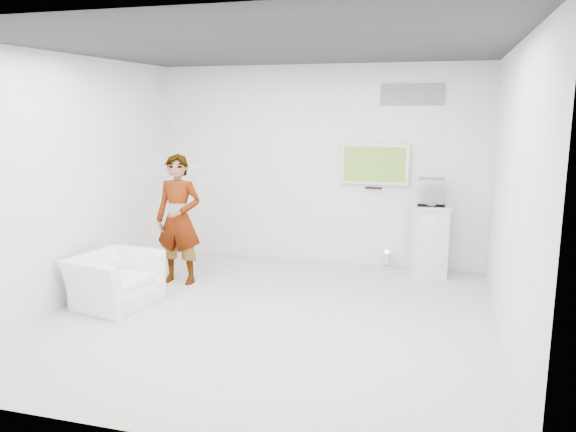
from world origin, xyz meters
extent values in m
cube|color=#B6AFA7|center=(0.00, 0.00, 0.01)|extent=(5.00, 5.00, 0.01)
cube|color=#2B2B2D|center=(0.00, 0.00, 3.00)|extent=(5.00, 5.00, 0.01)
cube|color=silver|center=(0.00, 2.50, 1.50)|extent=(5.00, 0.01, 3.00)
cube|color=silver|center=(0.00, -2.50, 1.50)|extent=(5.00, 0.01, 3.00)
cube|color=silver|center=(-2.50, 0.00, 1.50)|extent=(0.01, 5.00, 3.00)
cube|color=silver|center=(2.50, 0.00, 1.50)|extent=(0.01, 5.00, 3.00)
cube|color=silver|center=(0.85, 2.45, 1.55)|extent=(1.00, 0.08, 0.60)
cube|color=slate|center=(1.35, 2.49, 2.55)|extent=(0.90, 0.02, 0.30)
imported|color=white|center=(-1.58, 0.93, 0.88)|extent=(0.65, 0.43, 1.76)
imported|color=white|center=(-1.94, -0.12, 0.31)|extent=(1.02, 1.11, 0.63)
cube|color=silver|center=(1.68, 2.15, 0.52)|extent=(0.61, 0.61, 1.03)
cylinder|color=white|center=(1.08, 2.36, 0.13)|extent=(0.18, 0.18, 0.27)
cube|color=silver|center=(1.68, 2.15, 1.22)|extent=(0.40, 0.40, 0.37)
cube|color=silver|center=(1.68, 2.15, 1.14)|extent=(0.12, 0.17, 0.23)
cube|color=silver|center=(-1.34, 1.08, 1.58)|extent=(0.04, 0.13, 0.03)
camera|label=1|loc=(1.87, -5.83, 2.38)|focal=35.00mm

